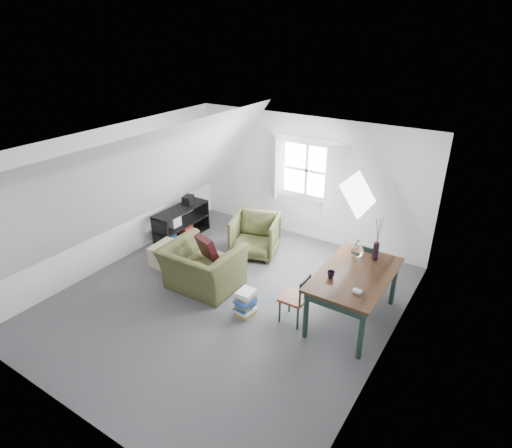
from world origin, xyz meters
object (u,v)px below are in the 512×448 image
Objects in this scene: ottoman at (170,255)px; media_shelf at (180,225)px; dining_chair_near at (296,298)px; magazine_stack at (246,303)px; armchair_far at (255,253)px; dining_chair_far at (366,266)px; dining_table at (354,280)px; armchair_near at (203,287)px.

media_shelf is (-0.55, 0.91, 0.11)m from ottoman.
magazine_stack is at bearing -89.49° from dining_chair_near.
media_shelf is at bearing 120.84° from ottoman.
dining_chair_far is at bearing -19.50° from armchair_far.
ottoman is at bearing 166.43° from magazine_stack.
armchair_far is 1.09× the size of dining_chair_near.
armchair_far is 1.52× the size of ottoman.
dining_table reaches higher than armchair_far.
ottoman is at bearing -60.63° from media_shelf.
dining_chair_near is at bearing 20.12° from magazine_stack.
dining_chair_near is (1.63, -1.41, 0.42)m from armchair_far.
armchair_far is 2.14× the size of magazine_stack.
armchair_near is at bearing -38.79° from media_shelf.
dining_table is 4.05m from media_shelf.
magazine_stack reaches higher than armchair_near.
armchair_near is 1.49× the size of dining_chair_near.
media_shelf is at bearing 171.54° from armchair_far.
dining_chair_near reaches higher than media_shelf.
dining_chair_near reaches higher than ottoman.
ottoman is 1.07m from media_shelf.
dining_table is (2.43, 0.53, 0.71)m from armchair_near.
armchair_near is at bearing 167.64° from magazine_stack.
armchair_far is (0.12, 1.45, 0.00)m from armchair_near.
ottoman is at bearing -177.83° from dining_table.
dining_chair_far is 1.47m from dining_chair_near.
dining_table is 4.02× the size of magazine_stack.
media_shelf is 3.17× the size of magazine_stack.
dining_chair_far is at bearing -150.24° from armchair_near.
dining_chair_near is at bearing 61.43° from dining_chair_far.
dining_chair_far reaches higher than dining_chair_near.
magazine_stack is (1.03, -0.22, 0.20)m from armchair_near.
magazine_stack is at bearing 45.92° from dining_chair_far.
magazine_stack is at bearing -13.57° from ottoman.
armchair_far is 0.67× the size of media_shelf.
armchair_near is at bearing -112.35° from armchair_far.
dining_table reaches higher than ottoman.
armchair_far is 2.59m from dining_table.
dining_table is 2.04× the size of dining_chair_near.
dining_chair_far reaches higher than magazine_stack.
dining_table reaches higher than armchair_near.
ottoman is 0.35× the size of dining_table.
dining_chair_far is 2.09m from magazine_stack.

